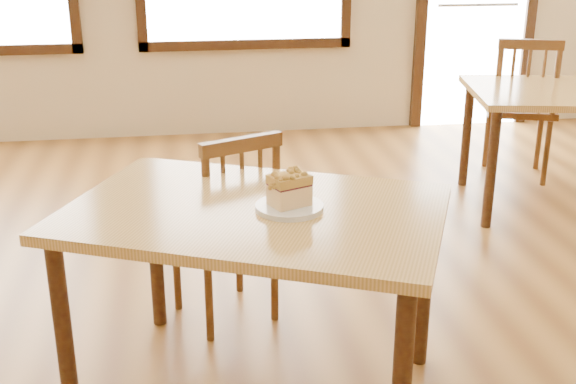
# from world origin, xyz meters

# --- Properties ---
(cafe_table_main) EXTENTS (1.53, 1.32, 0.75)m
(cafe_table_main) POSITION_xyz_m (-0.05, 0.27, 0.66)
(cafe_table_main) COLOR tan
(cafe_table_main) RESTS_ON ground
(cafe_chair_main) EXTENTS (0.53, 0.53, 0.89)m
(cafe_chair_main) POSITION_xyz_m (-0.11, 0.83, 0.45)
(cafe_chair_main) COLOR brown
(cafe_chair_main) RESTS_ON ground
(cafe_chair_second) EXTENTS (0.58, 0.58, 1.00)m
(cafe_chair_second) POSITION_xyz_m (2.04, 2.49, 0.51)
(cafe_chair_second) COLOR brown
(cafe_chair_second) RESTS_ON ground
(plate) EXTENTS (0.24, 0.24, 0.02)m
(plate) POSITION_xyz_m (0.07, 0.22, 0.76)
(plate) COLOR white
(plate) RESTS_ON cafe_table_main
(cake_slice) EXTENTS (0.16, 0.14, 0.12)m
(cake_slice) POSITION_xyz_m (0.07, 0.22, 0.83)
(cake_slice) COLOR #F1C788
(cake_slice) RESTS_ON plate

